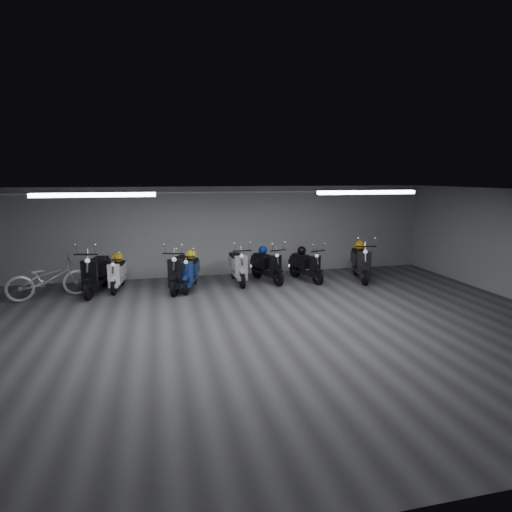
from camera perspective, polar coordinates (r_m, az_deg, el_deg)
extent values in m
cube|color=#3A3A3D|center=(8.80, -0.71, -9.96)|extent=(14.00, 10.00, 0.01)
cube|color=gray|center=(8.24, -0.76, 8.64)|extent=(14.00, 10.00, 0.01)
cube|color=gray|center=(13.28, -5.40, 3.33)|extent=(14.00, 0.01, 2.80)
cube|color=gray|center=(3.91, 15.89, -15.69)|extent=(14.00, 0.01, 2.80)
cube|color=white|center=(9.13, -21.10, 7.73)|extent=(2.40, 0.18, 0.08)
cube|color=white|center=(10.23, 14.81, 8.35)|extent=(2.40, 0.18, 0.08)
cylinder|color=white|center=(13.09, -5.44, 8.59)|extent=(13.60, 0.05, 0.05)
imported|color=silver|center=(12.04, -26.39, -2.22)|extent=(2.09, 1.27, 1.28)
sphere|color=#D9D80C|center=(11.96, -8.78, 0.15)|extent=(0.28, 0.28, 0.28)
sphere|color=black|center=(12.78, 6.22, 0.75)|extent=(0.26, 0.26, 0.26)
sphere|color=navy|center=(12.60, 0.94, 0.80)|extent=(0.26, 0.26, 0.26)
sphere|color=#E0A50D|center=(12.38, -18.21, -0.19)|extent=(0.28, 0.28, 0.28)
sphere|color=#C77E0B|center=(13.25, 13.88, 1.40)|extent=(0.29, 0.29, 0.29)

